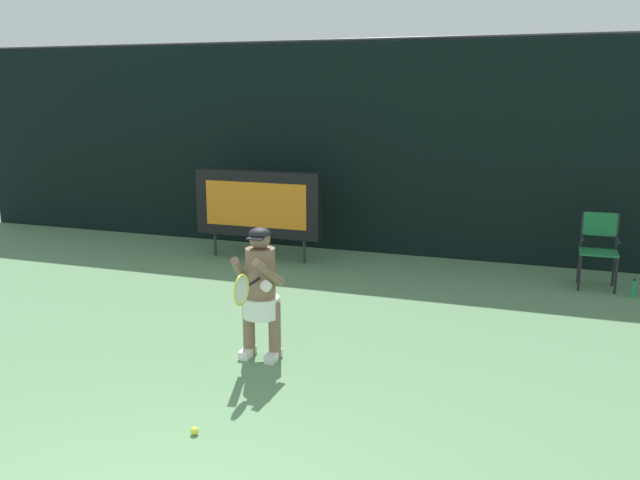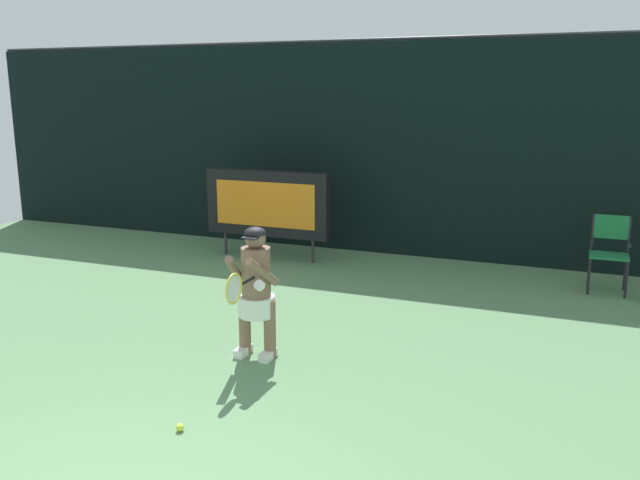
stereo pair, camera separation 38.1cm
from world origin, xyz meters
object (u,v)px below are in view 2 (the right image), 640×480
Objects in this scene: umpire_chair at (610,249)px; tennis_player at (256,288)px; scoreboard at (267,204)px; tennis_ball_spare at (180,428)px; tennis_racket at (235,288)px.

umpire_chair is 0.76× the size of tennis_player.
tennis_ball_spare is (1.92, -5.57, -0.91)m from scoreboard.
scoreboard reaches higher than tennis_ball_spare.
tennis_racket is (0.05, -0.53, 0.16)m from tennis_player.
tennis_ball_spare is (0.14, -1.69, -0.73)m from tennis_player.
tennis_player is 1.85m from tennis_ball_spare.
tennis_player is at bearing -65.30° from scoreboard.
umpire_chair is at bearing 1.10° from scoreboard.
tennis_ball_spare is at bearing -85.18° from tennis_player.
scoreboard reaches higher than tennis_racket.
scoreboard is 4.77m from tennis_racket.
scoreboard is 4.26m from tennis_player.
tennis_ball_spare is at bearing -102.28° from tennis_racket.
tennis_ball_spare is (-3.39, -5.67, -0.58)m from umpire_chair.
tennis_racket is (1.83, -4.40, -0.03)m from scoreboard.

